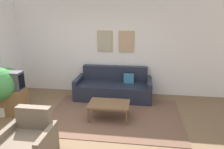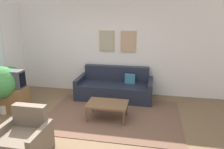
{
  "view_description": "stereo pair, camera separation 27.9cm",
  "coord_description": "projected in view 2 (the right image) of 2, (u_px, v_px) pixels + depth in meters",
  "views": [
    {
      "loc": [
        1.24,
        -3.5,
        2.36
      ],
      "look_at": [
        0.51,
        1.7,
        0.85
      ],
      "focal_mm": 35.0,
      "sensor_mm": 36.0,
      "label": 1
    },
    {
      "loc": [
        1.52,
        -3.45,
        2.36
      ],
      "look_at": [
        0.51,
        1.7,
        0.85
      ],
      "focal_mm": 35.0,
      "sensor_mm": 36.0,
      "label": 2
    }
  ],
  "objects": [
    {
      "name": "coffee_table",
      "position": [
        107.0,
        104.0,
        4.91
      ],
      "size": [
        0.91,
        0.6,
        0.39
      ],
      "color": "brown",
      "rests_on": "ground_plane"
    },
    {
      "name": "tv",
      "position": [
        10.0,
        79.0,
        5.18
      ],
      "size": [
        0.67,
        0.28,
        0.43
      ],
      "color": "#424247",
      "rests_on": "tv_stand"
    },
    {
      "name": "potted_plant_by_window",
      "position": [
        12.0,
        79.0,
        5.88
      ],
      "size": [
        0.63,
        0.63,
        0.96
      ],
      "color": "#383D42",
      "rests_on": "ground_plane"
    },
    {
      "name": "tv_stand",
      "position": [
        13.0,
        99.0,
        5.33
      ],
      "size": [
        0.7,
        0.43,
        0.61
      ],
      "color": "brown",
      "rests_on": "ground_plane"
    },
    {
      "name": "wall_back",
      "position": [
        102.0,
        48.0,
        6.4
      ],
      "size": [
        8.0,
        0.09,
        2.7
      ],
      "color": "silver",
      "rests_on": "ground_plane"
    },
    {
      "name": "armchair",
      "position": [
        24.0,
        140.0,
        3.7
      ],
      "size": [
        0.78,
        0.76,
        0.8
      ],
      "rotation": [
        0.0,
        0.0,
        -0.16
      ],
      "color": "#6B5B4C",
      "rests_on": "ground_plane"
    },
    {
      "name": "potted_plant_tall",
      "position": [
        1.0,
        83.0,
        5.09
      ],
      "size": [
        0.77,
        0.77,
        1.16
      ],
      "color": "beige",
      "rests_on": "ground_plane"
    },
    {
      "name": "area_rug",
      "position": [
        113.0,
        116.0,
        5.14
      ],
      "size": [
        3.1,
        2.2,
        0.01
      ],
      "color": "brown",
      "rests_on": "ground_plane"
    },
    {
      "name": "potted_plant_small",
      "position": [
        0.0,
        86.0,
        5.45
      ],
      "size": [
        0.63,
        0.63,
        0.93
      ],
      "color": "#935638",
      "rests_on": "ground_plane"
    },
    {
      "name": "ground_plane",
      "position": [
        69.0,
        139.0,
        4.19
      ],
      "size": [
        16.0,
        16.0,
        0.0
      ],
      "primitive_type": "plane",
      "color": "brown"
    },
    {
      "name": "couch",
      "position": [
        115.0,
        88.0,
        6.16
      ],
      "size": [
        2.1,
        0.9,
        0.86
      ],
      "color": "#1E2333",
      "rests_on": "ground_plane"
    }
  ]
}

